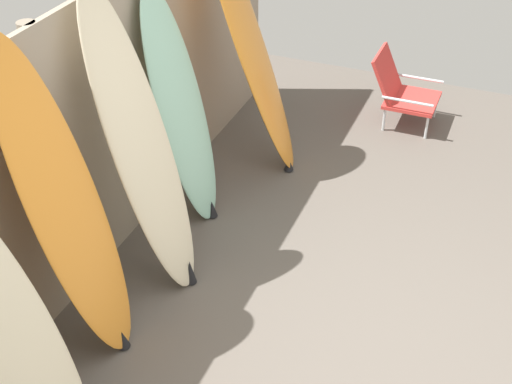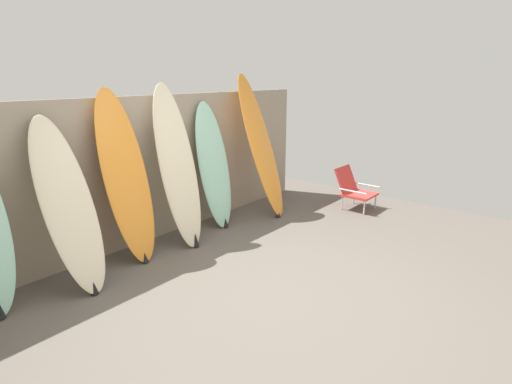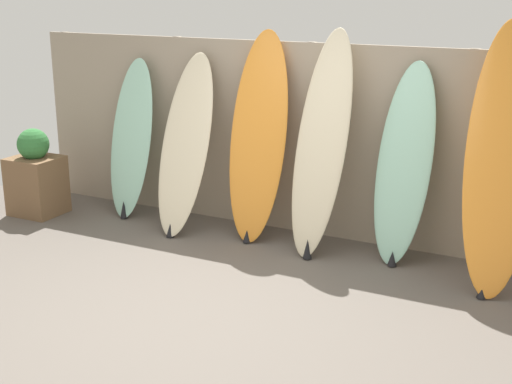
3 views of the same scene
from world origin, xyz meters
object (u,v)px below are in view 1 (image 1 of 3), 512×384
surfboard_orange_2 (68,210)px  beach_chair (401,89)px  surfboard_seafoam_4 (182,111)px  surfboard_orange_5 (251,46)px  surfboard_cream_1 (3,323)px  surfboard_cream_3 (142,149)px

surfboard_orange_2 → beach_chair: surfboard_orange_2 is taller
surfboard_orange_2 → surfboard_seafoam_4: 1.37m
beach_chair → surfboard_seafoam_4: bearing=159.3°
surfboard_seafoam_4 → surfboard_orange_5: size_ratio=0.82×
surfboard_seafoam_4 → surfboard_cream_1: bearing=-175.9°
surfboard_cream_1 → surfboard_orange_5: 2.88m
surfboard_orange_2 → surfboard_cream_3: bearing=-6.9°
beach_chair → surfboard_cream_3: bearing=168.5°
surfboard_cream_3 → beach_chair: bearing=-21.3°
surfboard_cream_3 → surfboard_seafoam_4: (0.71, 0.11, -0.12)m
surfboard_orange_2 → surfboard_seafoam_4: surfboard_orange_2 is taller
surfboard_orange_2 → surfboard_cream_3: surfboard_cream_3 is taller
surfboard_orange_2 → surfboard_cream_1: bearing=-170.6°
surfboard_cream_3 → beach_chair: 2.90m
surfboard_cream_1 → surfboard_cream_3: (1.37, 0.04, 0.13)m
surfboard_orange_5 → surfboard_orange_2: bearing=176.0°
surfboard_seafoam_4 → surfboard_orange_5: (0.80, -0.18, 0.19)m
surfboard_cream_1 → surfboard_seafoam_4: 2.08m
surfboard_orange_5 → surfboard_cream_3: bearing=177.2°
surfboard_orange_2 → surfboard_cream_3: size_ratio=0.98×
surfboard_cream_1 → surfboard_orange_5: (2.87, -0.03, 0.20)m
surfboard_cream_3 → surfboard_orange_5: 1.50m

